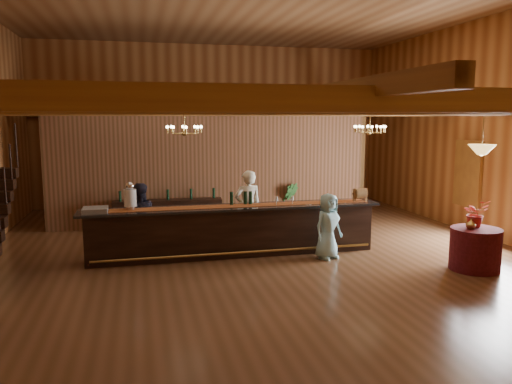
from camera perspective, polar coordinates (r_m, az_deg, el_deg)
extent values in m
plane|color=brown|center=(11.18, 0.27, -7.15)|extent=(14.00, 14.00, 0.00)
cube|color=#AE733B|center=(17.65, -5.08, 7.58)|extent=(12.00, 0.10, 5.50)
cube|color=#AE733B|center=(4.29, 22.74, 4.43)|extent=(12.00, 0.10, 5.50)
cube|color=#AE733B|center=(13.50, 26.07, 6.51)|extent=(0.10, 14.00, 5.50)
cube|color=olive|center=(5.57, 13.83, 10.24)|extent=(11.90, 0.20, 0.28)
cube|color=olive|center=(7.88, 5.46, 9.84)|extent=(11.90, 0.20, 0.28)
cube|color=olive|center=(10.28, 0.94, 9.53)|extent=(11.90, 0.20, 0.28)
cube|color=olive|center=(12.72, -1.85, 9.32)|extent=(11.90, 0.20, 0.28)
cube|color=olive|center=(15.18, -3.74, 9.16)|extent=(11.90, 0.20, 0.28)
cube|color=olive|center=(17.45, -5.00, 9.05)|extent=(11.90, 0.20, 0.28)
cube|color=olive|center=(10.66, -24.31, 9.51)|extent=(0.18, 13.90, 0.22)
cube|color=olive|center=(10.77, 0.28, 10.23)|extent=(0.18, 13.90, 0.22)
cube|color=olive|center=(12.61, 20.88, 9.42)|extent=(0.18, 13.90, 0.22)
cube|color=olive|center=(15.17, -20.71, 2.58)|extent=(0.20, 0.20, 3.20)
cube|color=olive|center=(16.59, 11.86, 3.40)|extent=(0.20, 0.20, 3.20)
cube|color=brown|center=(14.19, -5.00, 2.52)|extent=(9.00, 0.18, 3.10)
cube|color=white|center=(14.33, 23.09, 1.94)|extent=(0.12, 1.05, 1.75)
cube|color=black|center=(16.53, -0.81, -0.10)|extent=(1.20, 0.60, 1.10)
cube|color=olive|center=(16.17, -11.24, -0.64)|extent=(1.00, 0.60, 1.00)
cube|color=black|center=(11.04, -2.52, -4.56)|extent=(6.27, 0.72, 1.04)
cube|color=black|center=(10.93, -2.54, -1.76)|extent=(6.58, 0.86, 0.05)
cube|color=maroon|center=(10.92, -2.54, -1.60)|extent=(6.16, 0.46, 0.01)
cylinder|color=#A78441|center=(10.73, -2.09, -6.95)|extent=(6.05, 0.09, 0.05)
cylinder|color=silver|center=(10.77, -14.15, -1.80)|extent=(0.18, 0.18, 0.08)
cylinder|color=silver|center=(10.74, -14.19, -0.65)|extent=(0.26, 0.26, 0.36)
sphere|color=silver|center=(10.70, -14.24, 0.67)|extent=(0.18, 0.18, 0.18)
cube|color=gray|center=(10.70, -17.90, -1.97)|extent=(0.50, 0.50, 0.10)
cube|color=olive|center=(11.72, 11.19, -0.35)|extent=(0.06, 0.06, 0.30)
cube|color=olive|center=(11.83, 12.42, -0.30)|extent=(0.06, 0.06, 0.30)
cylinder|color=olive|center=(11.77, 11.81, -0.18)|extent=(0.24, 0.24, 0.24)
cylinder|color=black|center=(11.01, -2.82, -0.76)|extent=(0.07, 0.07, 0.30)
cylinder|color=black|center=(11.08, -1.23, -0.70)|extent=(0.07, 0.07, 0.30)
cylinder|color=black|center=(11.10, -0.64, -0.67)|extent=(0.07, 0.07, 0.30)
cube|color=black|center=(13.79, -9.98, -2.54)|extent=(2.93, 0.62, 0.82)
cylinder|color=#390B0C|center=(10.90, 23.77, -5.99)|extent=(0.97, 0.97, 0.84)
cylinder|color=#A78441|center=(11.53, -8.21, 7.98)|extent=(0.02, 0.02, 0.54)
sphere|color=#A78441|center=(11.53, -8.18, 6.63)|extent=(0.12, 0.12, 0.12)
torus|color=#A78441|center=(11.53, -8.19, 7.12)|extent=(0.80, 0.80, 0.04)
cylinder|color=#A78441|center=(13.15, 12.90, 7.86)|extent=(0.02, 0.02, 0.56)
sphere|color=#A78441|center=(13.15, 12.86, 6.65)|extent=(0.12, 0.12, 0.12)
torus|color=#A78441|center=(13.15, 12.87, 7.08)|extent=(0.80, 0.80, 0.04)
cylinder|color=#A78441|center=(10.59, 24.53, 6.59)|extent=(0.02, 0.02, 0.80)
cone|color=gold|center=(10.61, 24.40, 4.43)|extent=(0.52, 0.52, 0.20)
imported|color=white|center=(11.80, -0.94, -1.85)|extent=(0.69, 0.49, 1.79)
imported|color=black|center=(11.52, -13.15, -2.88)|extent=(0.82, 0.67, 1.57)
imported|color=#95CED6|center=(10.82, 8.23, -3.89)|extent=(0.82, 0.69, 1.42)
imported|color=#224E1E|center=(14.68, 3.67, -1.12)|extent=(0.64, 0.52, 1.14)
imported|color=#B5261A|center=(10.91, 23.79, -2.25)|extent=(0.50, 0.44, 0.55)
imported|color=#A78441|center=(10.68, 23.37, -3.06)|extent=(0.17, 0.17, 0.32)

